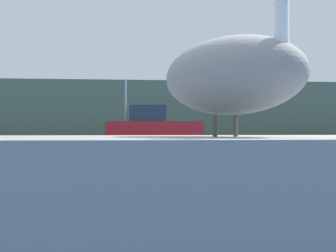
{
  "coord_description": "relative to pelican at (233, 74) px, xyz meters",
  "views": [
    {
      "loc": [
        -1.28,
        -4.28,
        0.87
      ],
      "look_at": [
        0.89,
        13.61,
        0.98
      ],
      "focal_mm": 58.89,
      "sensor_mm": 36.0,
      "label": 1
    }
  ],
  "objects": [
    {
      "name": "hillside_backdrop",
      "position": [
        0.45,
        69.65,
        2.22
      ],
      "size": [
        140.0,
        12.24,
        6.9
      ],
      "primitive_type": "cube",
      "color": "#5B664C",
      "rests_on": "ground"
    },
    {
      "name": "fishing_boat_red",
      "position": [
        2.75,
        34.72,
        -0.26
      ],
      "size": [
        6.85,
        2.7,
        4.36
      ],
      "rotation": [
        0.0,
        0.0,
        3.04
      ],
      "color": "red",
      "rests_on": "ground"
    },
    {
      "name": "mooring_buoy",
      "position": [
        -3.53,
        15.13,
        -0.92
      ],
      "size": [
        0.61,
        0.61,
        0.61
      ],
      "primitive_type": "sphere",
      "color": "yellow",
      "rests_on": "ground"
    },
    {
      "name": "ground_plane",
      "position": [
        0.45,
        0.84,
        -1.23
      ],
      "size": [
        260.0,
        260.0,
        0.0
      ],
      "primitive_type": "plane",
      "color": "#194C93"
    },
    {
      "name": "pier_dock",
      "position": [
        -0.01,
        0.01,
        -0.81
      ],
      "size": [
        3.47,
        2.03,
        0.82
      ],
      "primitive_type": "cube",
      "color": "gray",
      "rests_on": "ground"
    },
    {
      "name": "pelican",
      "position": [
        0.0,
        0.0,
        0.0
      ],
      "size": [
        1.08,
        1.32,
        0.95
      ],
      "rotation": [
        0.0,
        0.0,
        -0.98
      ],
      "color": "gray",
      "rests_on": "pier_dock"
    }
  ]
}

